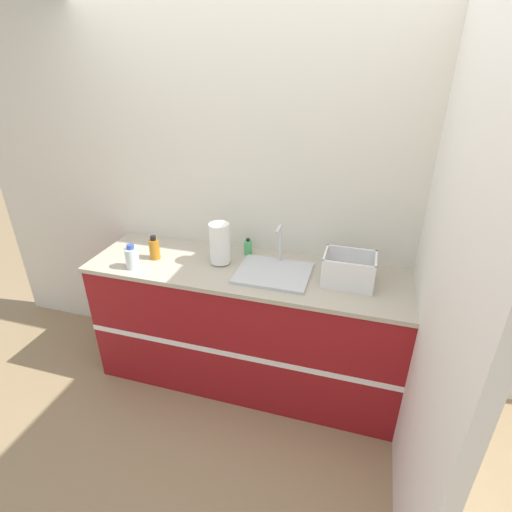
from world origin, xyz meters
name	(u,v)px	position (x,y,z in m)	size (l,w,h in m)	color
ground_plane	(235,405)	(0.00, 0.00, 0.00)	(12.00, 12.00, 0.00)	#937A56
wall_back	(260,199)	(0.00, 0.63, 1.30)	(4.51, 0.06, 2.60)	beige
wall_right	(434,237)	(1.09, 0.30, 1.30)	(0.06, 2.60, 2.60)	silver
counter_cabinet	(247,326)	(0.00, 0.30, 0.47)	(2.14, 0.63, 0.93)	maroon
sink	(274,271)	(0.19, 0.29, 0.95)	(0.46, 0.38, 0.28)	silver
paper_towel_roll	(220,244)	(-0.19, 0.33, 1.07)	(0.13, 0.13, 0.28)	#4C4C51
dish_rack	(349,272)	(0.65, 0.31, 1.00)	(0.31, 0.23, 0.19)	white
bottle_clear	(132,258)	(-0.72, 0.10, 1.00)	(0.09, 0.09, 0.17)	silver
bottle_amber	(154,249)	(-0.65, 0.27, 1.00)	(0.07, 0.07, 0.17)	#B26B19
soap_dispenser	(248,247)	(-0.05, 0.51, 0.98)	(0.06, 0.06, 0.12)	#4CB266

